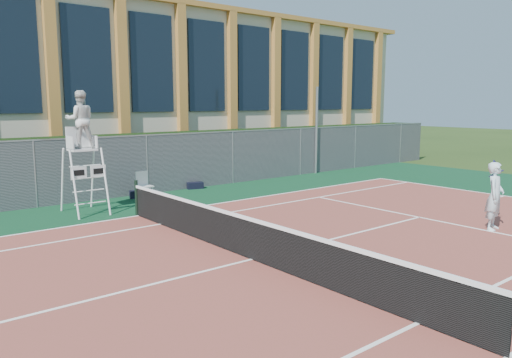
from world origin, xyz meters
TOP-DOWN VIEW (x-y plane):
  - ground at (0.00, 0.00)m, footprint 120.00×120.00m
  - apron at (0.00, 1.00)m, footprint 36.00×20.00m
  - tennis_court at (0.00, 0.00)m, footprint 23.77×10.97m
  - tennis_net at (0.00, 0.00)m, footprint 0.10×11.30m
  - fence at (0.00, 8.80)m, footprint 40.00×0.06m
  - hedge at (0.00, 10.00)m, footprint 40.00×1.40m
  - building at (0.00, 17.95)m, footprint 45.00×10.60m
  - steel_pole at (10.97, 8.70)m, footprint 0.12×0.12m
  - umpire_chair at (-1.07, 7.05)m, footprint 1.07×1.65m
  - plastic_chair at (1.34, 7.81)m, footprint 0.49×0.49m
  - sports_bag_near at (1.34, 8.23)m, footprint 0.69×0.42m
  - sports_bag_far at (3.97, 8.60)m, footprint 0.69×0.44m
  - tennis_player at (6.66, -2.07)m, footprint 1.05×0.75m

SIDE VIEW (x-z plane):
  - ground at x=0.00m, z-range 0.00..0.00m
  - apron at x=0.00m, z-range 0.00..0.01m
  - tennis_court at x=0.00m, z-range 0.01..0.03m
  - sports_bag_far at x=3.97m, z-range 0.01..0.27m
  - sports_bag_near at x=1.34m, z-range 0.01..0.28m
  - tennis_net at x=0.00m, z-range -0.01..1.09m
  - plastic_chair at x=1.34m, z-range 0.10..1.11m
  - tennis_player at x=6.66m, z-range 0.03..1.86m
  - fence at x=0.00m, z-range 0.00..2.20m
  - hedge at x=0.00m, z-range 0.00..2.20m
  - steel_pole at x=10.97m, z-range 0.00..4.17m
  - umpire_chair at x=-1.07m, z-range 0.88..4.72m
  - building at x=0.00m, z-range 0.03..8.26m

